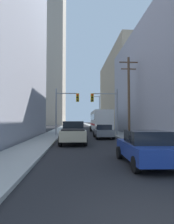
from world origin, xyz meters
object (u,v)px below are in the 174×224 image
object	(u,v)px
city_bus	(100,121)
pickup_truck_beige	(73,132)
sedan_blue	(146,147)
sedan_navy	(74,127)
traffic_signal_near_right	(106,104)
traffic_signal_near_left	(66,104)
sedan_grey	(103,131)

from	to	relation	value
city_bus	pickup_truck_beige	bearing A→B (deg)	-106.87
city_bus	sedan_blue	xyz separation A→B (m)	(-0.87, -22.04, -1.16)
pickup_truck_beige	sedan_navy	world-z (taller)	pickup_truck_beige
sedan_navy	traffic_signal_near_right	world-z (taller)	traffic_signal_near_right
sedan_navy	pickup_truck_beige	bearing A→B (deg)	-90.23
traffic_signal_near_left	city_bus	bearing A→B (deg)	49.60
sedan_grey	traffic_signal_near_right	bearing A→B (deg)	76.15
traffic_signal_near_right	city_bus	bearing A→B (deg)	89.25
sedan_navy	traffic_signal_near_left	size ratio (longest dim) A/B	0.70
city_bus	sedan_grey	size ratio (longest dim) A/B	2.74
pickup_truck_beige	sedan_blue	bearing A→B (deg)	-68.40
pickup_truck_beige	city_bus	bearing A→B (deg)	73.13
city_bus	sedan_grey	xyz separation A→B (m)	(-0.90, -9.35, -1.16)
traffic_signal_near_left	sedan_grey	bearing A→B (deg)	-38.11
city_bus	traffic_signal_near_left	world-z (taller)	traffic_signal_near_left
pickup_truck_beige	sedan_blue	distance (m)	8.95
sedan_grey	traffic_signal_near_left	size ratio (longest dim) A/B	0.70
pickup_truck_beige	sedan_grey	world-z (taller)	pickup_truck_beige
city_bus	traffic_signal_near_right	world-z (taller)	traffic_signal_near_right
sedan_grey	sedan_navy	xyz separation A→B (m)	(-3.20, 13.02, 0.00)
sedan_grey	traffic_signal_near_right	xyz separation A→B (m)	(0.82, 3.32, 3.26)
sedan_grey	traffic_signal_near_left	distance (m)	6.28
city_bus	sedan_navy	size ratio (longest dim) A/B	2.75
city_bus	sedan_navy	distance (m)	5.62
sedan_grey	city_bus	bearing A→B (deg)	84.52
sedan_grey	traffic_signal_near_right	size ratio (longest dim) A/B	0.70
pickup_truck_beige	traffic_signal_near_left	xyz separation A→B (m)	(-0.97, 7.69, 3.07)
sedan_blue	traffic_signal_near_right	size ratio (longest dim) A/B	0.71
sedan_blue	sedan_navy	distance (m)	25.91
sedan_navy	traffic_signal_near_right	distance (m)	10.99
sedan_navy	sedan_grey	bearing A→B (deg)	-76.21
pickup_truck_beige	traffic_signal_near_left	bearing A→B (deg)	97.19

